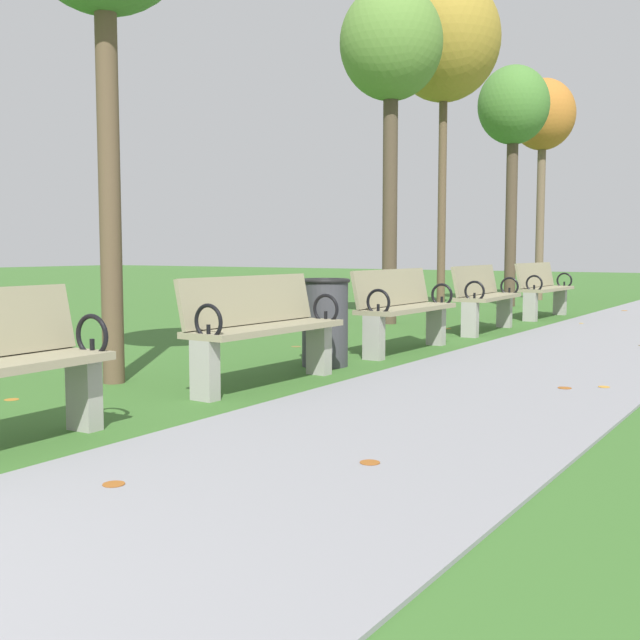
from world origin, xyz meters
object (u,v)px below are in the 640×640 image
(park_bench_3, at_px, (262,327))
(tree_2, at_px, (391,50))
(tree_4, at_px, (513,111))
(trash_bin, at_px, (325,322))
(park_bench_5, at_px, (485,296))
(tree_3, at_px, (444,41))
(park_bench_4, at_px, (403,307))
(tree_5, at_px, (543,118))
(park_bench_6, at_px, (543,288))

(park_bench_3, relative_size, tree_2, 0.33)
(tree_4, xyz_separation_m, trash_bin, (1.20, -8.70, -3.35))
(park_bench_5, distance_m, tree_2, 3.92)
(tree_3, height_order, tree_4, tree_3)
(park_bench_3, xyz_separation_m, park_bench_4, (-0.00, 2.56, 0.00))
(park_bench_4, bearing_deg, tree_5, 98.67)
(park_bench_5, height_order, tree_5, tree_5)
(park_bench_4, relative_size, tree_5, 0.33)
(park_bench_5, height_order, tree_2, tree_2)
(tree_3, bearing_deg, park_bench_4, -70.79)
(park_bench_3, distance_m, park_bench_6, 7.64)
(park_bench_6, bearing_deg, tree_5, 107.95)
(tree_2, bearing_deg, trash_bin, -70.30)
(park_bench_3, relative_size, tree_4, 0.35)
(park_bench_5, height_order, trash_bin, park_bench_5)
(tree_5, bearing_deg, tree_4, -86.97)
(park_bench_5, xyz_separation_m, tree_2, (-1.64, 0.35, 3.54))
(park_bench_4, relative_size, park_bench_5, 0.99)
(tree_4, bearing_deg, tree_5, 93.03)
(tree_2, xyz_separation_m, trash_bin, (1.49, -4.18, -3.60))
(park_bench_3, distance_m, park_bench_4, 2.56)
(park_bench_5, xyz_separation_m, trash_bin, (-0.15, -3.82, -0.06))
(park_bench_5, relative_size, tree_3, 0.29)
(tree_2, bearing_deg, park_bench_5, -12.17)
(park_bench_5, relative_size, tree_4, 0.35)
(park_bench_6, distance_m, tree_5, 5.89)
(park_bench_4, bearing_deg, trash_bin, -96.17)
(park_bench_6, bearing_deg, park_bench_3, -90.00)
(park_bench_4, xyz_separation_m, tree_5, (-1.46, 9.60, 3.48))
(park_bench_4, bearing_deg, park_bench_5, 90.00)
(park_bench_6, height_order, tree_2, tree_2)
(park_bench_4, xyz_separation_m, tree_4, (-1.34, 7.34, 3.29))
(park_bench_3, distance_m, tree_4, 10.52)
(park_bench_3, xyz_separation_m, tree_2, (-1.64, 5.37, 3.54))
(park_bench_3, xyz_separation_m, trash_bin, (-0.15, 1.20, -0.06))
(park_bench_5, distance_m, tree_3, 4.92)
(park_bench_6, bearing_deg, tree_3, -166.03)
(tree_3, xyz_separation_m, tree_5, (0.17, 4.92, -0.60))
(park_bench_3, height_order, trash_bin, park_bench_3)
(park_bench_3, bearing_deg, tree_3, 102.69)
(park_bench_6, relative_size, trash_bin, 1.92)
(park_bench_4, distance_m, tree_5, 10.32)
(park_bench_3, bearing_deg, park_bench_6, 90.00)
(tree_3, distance_m, tree_5, 4.96)
(park_bench_6, bearing_deg, tree_2, -125.91)
(tree_4, bearing_deg, park_bench_3, -82.27)
(tree_2, bearing_deg, park_bench_4, -59.73)
(tree_2, relative_size, trash_bin, 5.91)
(tree_2, bearing_deg, park_bench_3, -73.01)
(tree_3, distance_m, tree_4, 2.79)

